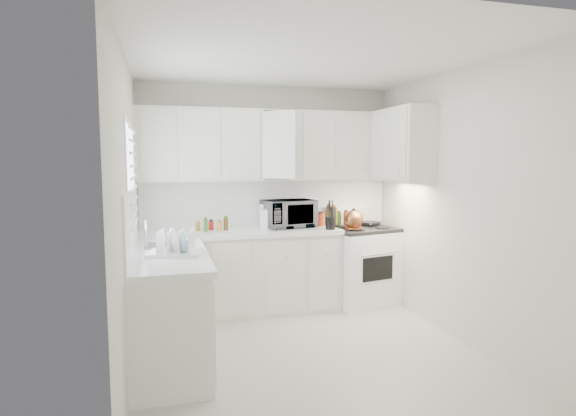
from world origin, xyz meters
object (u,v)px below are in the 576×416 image
object	(u,v)px
rice_cooker	(271,217)
stove	(362,255)
microwave	(289,211)
utensil_crock	(331,214)
dish_rack	(175,241)
tea_kettle	(354,218)

from	to	relation	value
rice_cooker	stove	bearing A→B (deg)	-18.71
microwave	utensil_crock	xyz separation A→B (m)	(0.41, -0.30, -0.02)
microwave	rice_cooker	distance (m)	0.22
utensil_crock	dish_rack	size ratio (longest dim) A/B	0.81
microwave	dish_rack	xyz separation A→B (m)	(-1.33, -1.31, -0.08)
rice_cooker	utensil_crock	bearing A→B (deg)	-38.70
stove	rice_cooker	distance (m)	1.20
stove	tea_kettle	size ratio (longest dim) A/B	4.29
rice_cooker	tea_kettle	bearing A→B (deg)	-29.61
utensil_crock	tea_kettle	bearing A→B (deg)	4.16
microwave	dish_rack	distance (m)	1.87
stove	microwave	world-z (taller)	microwave
tea_kettle	dish_rack	size ratio (longest dim) A/B	0.64
tea_kettle	rice_cooker	world-z (taller)	rice_cooker
stove	utensil_crock	bearing A→B (deg)	-170.38
rice_cooker	dish_rack	xyz separation A→B (m)	(-1.12, -1.33, -0.01)
rice_cooker	utensil_crock	distance (m)	0.70
rice_cooker	dish_rack	distance (m)	1.74
dish_rack	tea_kettle	bearing A→B (deg)	38.98
tea_kettle	dish_rack	xyz separation A→B (m)	(-2.04, -1.03, 0.00)
rice_cooker	dish_rack	bearing A→B (deg)	-141.90
tea_kettle	microwave	bearing A→B (deg)	148.93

